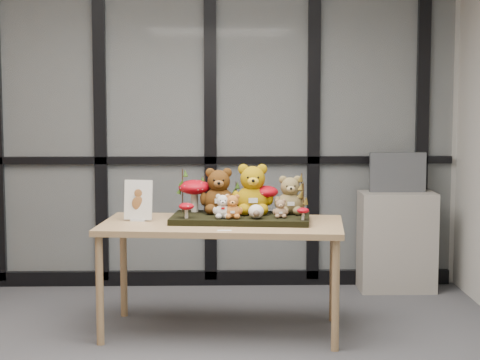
{
  "coord_description": "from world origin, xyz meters",
  "views": [
    {
      "loc": [
        0.52,
        -4.66,
        1.68
      ],
      "look_at": [
        0.66,
        1.04,
        1.04
      ],
      "focal_mm": 65.0,
      "sensor_mm": 36.0,
      "label": 1
    }
  ],
  "objects_px": {
    "diorama_tray": "(241,218)",
    "cabinet": "(397,241)",
    "bear_beige_small": "(280,207)",
    "monitor": "(398,172)",
    "display_table": "(222,232)",
    "mushroom_front_right": "(303,213)",
    "bear_white_bow": "(223,205)",
    "mushroom_front_left": "(186,210)",
    "bear_brown_medium": "(219,188)",
    "bear_tan_back": "(290,193)",
    "bear_pooh_yellow": "(253,186)",
    "mushroom_back_left": "(195,194)",
    "bear_small_yellow": "(232,205)",
    "plush_cream_hedgehog": "(256,211)",
    "mushroom_back_right": "(264,198)",
    "sign_holder": "(138,202)"
  },
  "relations": [
    {
      "from": "display_table",
      "to": "sign_holder",
      "type": "distance_m",
      "value": 0.6
    },
    {
      "from": "mushroom_back_right",
      "to": "mushroom_front_right",
      "type": "height_order",
      "value": "mushroom_back_right"
    },
    {
      "from": "cabinet",
      "to": "monitor",
      "type": "bearing_deg",
      "value": 90.0
    },
    {
      "from": "mushroom_front_left",
      "to": "monitor",
      "type": "xyz_separation_m",
      "value": [
        1.66,
        1.26,
        0.12
      ]
    },
    {
      "from": "sign_holder",
      "to": "mushroom_back_right",
      "type": "bearing_deg",
      "value": 17.44
    },
    {
      "from": "bear_white_bow",
      "to": "monitor",
      "type": "xyz_separation_m",
      "value": [
        1.42,
        1.26,
        0.08
      ]
    },
    {
      "from": "diorama_tray",
      "to": "cabinet",
      "type": "height_order",
      "value": "cabinet"
    },
    {
      "from": "display_table",
      "to": "mushroom_back_left",
      "type": "bearing_deg",
      "value": 136.31
    },
    {
      "from": "bear_small_yellow",
      "to": "monitor",
      "type": "relative_size",
      "value": 0.39
    },
    {
      "from": "bear_white_bow",
      "to": "cabinet",
      "type": "height_order",
      "value": "bear_white_bow"
    },
    {
      "from": "display_table",
      "to": "bear_tan_back",
      "type": "height_order",
      "value": "bear_tan_back"
    },
    {
      "from": "mushroom_back_left",
      "to": "monitor",
      "type": "bearing_deg",
      "value": 31.08
    },
    {
      "from": "mushroom_front_left",
      "to": "bear_brown_medium",
      "type": "bearing_deg",
      "value": 47.66
    },
    {
      "from": "display_table",
      "to": "mushroom_front_right",
      "type": "relative_size",
      "value": 19.0
    },
    {
      "from": "display_table",
      "to": "bear_pooh_yellow",
      "type": "xyz_separation_m",
      "value": [
        0.21,
        0.14,
        0.29
      ]
    },
    {
      "from": "mushroom_back_left",
      "to": "cabinet",
      "type": "distance_m",
      "value": 1.94
    },
    {
      "from": "bear_tan_back",
      "to": "bear_small_yellow",
      "type": "xyz_separation_m",
      "value": [
        -0.4,
        -0.19,
        -0.06
      ]
    },
    {
      "from": "mushroom_front_left",
      "to": "plush_cream_hedgehog",
      "type": "bearing_deg",
      "value": -3.36
    },
    {
      "from": "plush_cream_hedgehog",
      "to": "bear_small_yellow",
      "type": "bearing_deg",
      "value": -177.91
    },
    {
      "from": "bear_tan_back",
      "to": "mushroom_back_left",
      "type": "distance_m",
      "value": 0.66
    },
    {
      "from": "mushroom_back_right",
      "to": "display_table",
      "type": "bearing_deg",
      "value": -152.05
    },
    {
      "from": "bear_small_yellow",
      "to": "bear_beige_small",
      "type": "xyz_separation_m",
      "value": [
        0.32,
        0.02,
        -0.02
      ]
    },
    {
      "from": "mushroom_front_left",
      "to": "mushroom_front_right",
      "type": "distance_m",
      "value": 0.77
    },
    {
      "from": "display_table",
      "to": "bear_white_bow",
      "type": "relative_size",
      "value": 9.49
    },
    {
      "from": "bear_small_yellow",
      "to": "mushroom_back_left",
      "type": "xyz_separation_m",
      "value": [
        -0.26,
        0.3,
        0.03
      ]
    },
    {
      "from": "plush_cream_hedgehog",
      "to": "mushroom_back_left",
      "type": "height_order",
      "value": "mushroom_back_left"
    },
    {
      "from": "mushroom_front_left",
      "to": "cabinet",
      "type": "height_order",
      "value": "mushroom_front_left"
    },
    {
      "from": "mushroom_back_right",
      "to": "mushroom_front_right",
      "type": "relative_size",
      "value": 2.36
    },
    {
      "from": "bear_brown_medium",
      "to": "bear_tan_back",
      "type": "relative_size",
      "value": 1.18
    },
    {
      "from": "bear_brown_medium",
      "to": "cabinet",
      "type": "relative_size",
      "value": 0.42
    },
    {
      "from": "display_table",
      "to": "bear_white_bow",
      "type": "distance_m",
      "value": 0.21
    },
    {
      "from": "bear_white_bow",
      "to": "mushroom_front_right",
      "type": "xyz_separation_m",
      "value": [
        0.52,
        -0.09,
        -0.04
      ]
    },
    {
      "from": "display_table",
      "to": "bear_tan_back",
      "type": "xyz_separation_m",
      "value": [
        0.47,
        0.12,
        0.25
      ]
    },
    {
      "from": "plush_cream_hedgehog",
      "to": "mushroom_front_right",
      "type": "height_order",
      "value": "plush_cream_hedgehog"
    },
    {
      "from": "bear_brown_medium",
      "to": "bear_white_bow",
      "type": "bearing_deg",
      "value": -77.26
    },
    {
      "from": "bear_beige_small",
      "to": "mushroom_front_left",
      "type": "xyz_separation_m",
      "value": [
        -0.62,
        -0.01,
        -0.01
      ]
    },
    {
      "from": "bear_brown_medium",
      "to": "mushroom_front_right",
      "type": "bearing_deg",
      "value": -24.54
    },
    {
      "from": "display_table",
      "to": "bear_brown_medium",
      "type": "distance_m",
      "value": 0.33
    },
    {
      "from": "cabinet",
      "to": "diorama_tray",
      "type": "bearing_deg",
      "value": -138.93
    },
    {
      "from": "display_table",
      "to": "mushroom_front_right",
      "type": "distance_m",
      "value": 0.57
    },
    {
      "from": "sign_holder",
      "to": "bear_tan_back",
      "type": "bearing_deg",
      "value": 14.47
    },
    {
      "from": "bear_small_yellow",
      "to": "monitor",
      "type": "bearing_deg",
      "value": 49.51
    },
    {
      "from": "diorama_tray",
      "to": "bear_small_yellow",
      "type": "relative_size",
      "value": 5.23
    },
    {
      "from": "bear_beige_small",
      "to": "monitor",
      "type": "height_order",
      "value": "monitor"
    },
    {
      "from": "mushroom_front_left",
      "to": "mushroom_front_right",
      "type": "bearing_deg",
      "value": -6.95
    },
    {
      "from": "bear_tan_back",
      "to": "diorama_tray",
      "type": "bearing_deg",
      "value": -162.04
    },
    {
      "from": "diorama_tray",
      "to": "bear_tan_back",
      "type": "relative_size",
      "value": 3.21
    },
    {
      "from": "mushroom_front_right",
      "to": "bear_white_bow",
      "type": "bearing_deg",
      "value": 170.63
    },
    {
      "from": "mushroom_back_left",
      "to": "bear_beige_small",
      "type": "bearing_deg",
      "value": -25.76
    },
    {
      "from": "mushroom_back_right",
      "to": "cabinet",
      "type": "height_order",
      "value": "mushroom_back_right"
    }
  ]
}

